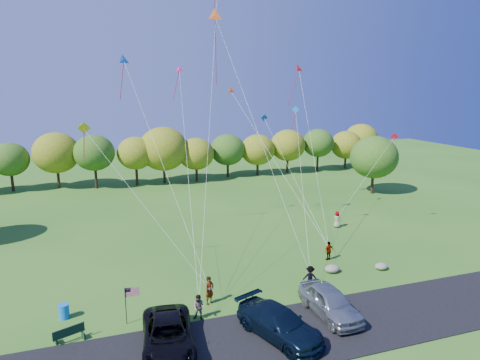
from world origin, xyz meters
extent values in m
plane|color=#2E5E1B|center=(0.00, 0.00, 0.00)|extent=(140.00, 140.00, 0.00)
cube|color=black|center=(0.00, -4.00, 0.03)|extent=(44.00, 6.00, 0.06)
cylinder|color=#342212|center=(-19.45, 39.81, 1.31)|extent=(0.36, 0.36, 2.62)
ellipsoid|color=#3B6719|center=(-19.45, 39.81, 4.22)|extent=(4.91, 4.91, 4.42)
cylinder|color=#342212|center=(-14.60, 36.34, 1.39)|extent=(0.36, 0.36, 2.78)
ellipsoid|color=#265516|center=(-14.60, 36.34, 4.46)|extent=(5.17, 5.17, 4.66)
cylinder|color=#342212|center=(-9.84, 37.69, 1.47)|extent=(0.36, 0.36, 2.94)
ellipsoid|color=#3B6719|center=(-9.84, 37.69, 4.67)|extent=(5.31, 5.31, 4.78)
cylinder|color=#342212|center=(-4.86, 37.13, 1.59)|extent=(0.36, 0.36, 3.18)
ellipsoid|color=#3B6719|center=(-4.86, 37.13, 4.76)|extent=(4.87, 4.87, 4.38)
cylinder|color=#342212|center=(-0.65, 37.44, 1.51)|extent=(0.36, 0.36, 3.02)
ellipsoid|color=#265516|center=(-0.65, 37.44, 4.97)|extent=(6.01, 6.01, 5.41)
cylinder|color=#342212|center=(5.51, 37.00, 1.17)|extent=(0.36, 0.36, 2.33)
ellipsoid|color=#3B6719|center=(5.51, 37.00, 4.16)|extent=(5.61, 5.61, 5.05)
cylinder|color=#342212|center=(10.54, 36.88, 1.32)|extent=(0.36, 0.36, 2.64)
ellipsoid|color=#265516|center=(10.54, 36.88, 4.90)|extent=(6.94, 6.94, 6.24)
cylinder|color=#342212|center=(14.84, 39.34, 1.35)|extent=(0.36, 0.36, 2.70)
ellipsoid|color=#265516|center=(14.84, 39.34, 4.85)|extent=(6.63, 6.63, 5.96)
cylinder|color=#342212|center=(20.36, 39.94, 1.37)|extent=(0.36, 0.36, 2.74)
ellipsoid|color=#265516|center=(20.36, 39.94, 4.37)|extent=(5.02, 5.02, 4.52)
cylinder|color=#342212|center=(25.05, 39.69, 1.28)|extent=(0.36, 0.36, 2.56)
ellipsoid|color=#265516|center=(25.05, 39.69, 4.28)|extent=(5.29, 5.29, 4.76)
cylinder|color=#342212|center=(30.25, 37.69, 1.27)|extent=(0.36, 0.36, 2.53)
ellipsoid|color=#265516|center=(30.25, 37.69, 4.52)|extent=(6.12, 6.12, 5.51)
cylinder|color=#342212|center=(35.23, 39.79, 1.16)|extent=(0.36, 0.36, 2.32)
ellipsoid|color=#3B6719|center=(35.23, 39.79, 4.34)|extent=(6.21, 6.21, 5.59)
cylinder|color=#342212|center=(24.00, 22.00, 1.40)|extent=(0.36, 0.36, 2.80)
ellipsoid|color=#265516|center=(24.00, 22.00, 4.75)|extent=(6.00, 6.00, 5.40)
imported|color=black|center=(-6.48, -3.21, 0.84)|extent=(3.22, 5.89, 1.56)
imported|color=black|center=(-0.55, -4.04, 0.86)|extent=(4.07, 5.94, 1.60)
imported|color=#92979B|center=(3.24, -2.92, 0.91)|extent=(2.22, 5.06, 1.70)
imported|color=#4C4C59|center=(-3.18, 0.84, 0.91)|extent=(0.80, 0.71, 1.83)
imported|color=#4C4C59|center=(-4.26, -0.80, 0.78)|extent=(0.95, 0.89, 1.56)
imported|color=#4C4C59|center=(3.85, 0.73, 0.80)|extent=(1.18, 0.95, 1.59)
imported|color=#4C4C59|center=(7.56, 4.63, 0.77)|extent=(0.96, 0.57, 1.54)
imported|color=#4C4C59|center=(12.43, 11.44, 0.82)|extent=(0.95, 0.89, 1.63)
cube|color=#12321A|center=(-11.40, -0.70, 0.39)|extent=(1.61, 0.73, 0.06)
cube|color=#12321A|center=(-11.40, -0.87, 0.68)|extent=(1.59, 0.68, 0.52)
cube|color=#12321A|center=(-12.11, -0.70, 0.20)|extent=(0.23, 0.42, 0.39)
cube|color=#12321A|center=(-10.70, -0.70, 0.20)|extent=(0.23, 0.42, 0.39)
cylinder|color=blue|center=(-11.81, 1.90, 0.45)|extent=(0.60, 0.60, 0.89)
cylinder|color=black|center=(-8.35, 0.08, 1.13)|extent=(0.05, 0.05, 2.26)
cube|color=red|center=(-7.95, 0.08, 1.94)|extent=(0.81, 0.54, 0.02)
cube|color=navy|center=(-8.19, 0.09, 2.10)|extent=(0.33, 0.02, 0.25)
ellipsoid|color=gray|center=(6.61, 2.46, 0.28)|extent=(1.14, 0.89, 0.57)
ellipsoid|color=slate|center=(10.37, 1.72, 0.25)|extent=(0.98, 0.82, 0.51)
cone|color=orange|center=(0.53, 12.12, 19.12)|extent=(1.29, 0.46, 1.23)
cone|color=blue|center=(-6.78, 13.22, 15.57)|extent=(1.09, 0.81, 0.98)
cone|color=#CA420D|center=(2.88, 15.34, 13.15)|extent=(0.90, 0.63, 0.75)
cone|color=red|center=(9.37, 14.52, 15.18)|extent=(1.16, 0.93, 0.91)
cube|color=red|center=(16.70, 9.28, 9.01)|extent=(0.66, 0.39, 0.71)
cube|color=#C9D311|center=(-10.02, 6.90, 10.79)|extent=(0.87, 0.32, 0.83)
cube|color=blue|center=(7.23, 17.81, 10.36)|extent=(0.77, 0.22, 0.75)
cone|color=#D00E4F|center=(-1.95, 15.16, 14.95)|extent=(0.72, 0.40, 0.67)
cube|color=#1C86FF|center=(7.16, 10.43, 11.55)|extent=(0.55, 0.44, 0.66)
camera|label=1|loc=(-9.33, -23.28, 13.44)|focal=32.00mm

